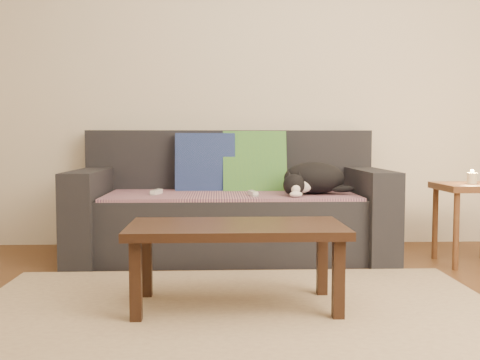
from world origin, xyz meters
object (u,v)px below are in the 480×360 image
(cat, at_px, (313,179))
(coffee_table, at_px, (236,235))
(sofa, at_px, (231,211))
(wii_remote_a, at_px, (156,192))
(wii_remote_b, at_px, (253,193))
(side_table, at_px, (471,198))

(cat, xyz_separation_m, coffee_table, (-0.54, -1.08, -0.19))
(sofa, distance_m, coffee_table, 1.25)
(wii_remote_a, distance_m, wii_remote_b, 0.65)
(sofa, bearing_deg, coffee_table, -90.16)
(side_table, bearing_deg, cat, 170.06)
(wii_remote_a, distance_m, side_table, 2.05)
(wii_remote_a, bearing_deg, side_table, -82.33)
(wii_remote_a, bearing_deg, sofa, -60.38)
(cat, bearing_deg, wii_remote_a, 168.36)
(wii_remote_b, bearing_deg, coffee_table, 162.13)
(cat, distance_m, wii_remote_a, 1.04)
(sofa, distance_m, side_table, 1.58)
(sofa, distance_m, wii_remote_b, 0.33)
(sofa, xyz_separation_m, cat, (0.54, -0.18, 0.23))
(sofa, relative_size, side_table, 4.04)
(side_table, bearing_deg, sofa, 167.18)
(wii_remote_a, xyz_separation_m, coffee_table, (0.49, -1.11, -0.10))
(cat, xyz_separation_m, wii_remote_a, (-1.04, 0.03, -0.09))
(coffee_table, bearing_deg, cat, 63.22)
(sofa, xyz_separation_m, side_table, (1.54, -0.35, 0.12))
(wii_remote_a, bearing_deg, cat, -78.28)
(side_table, relative_size, coffee_table, 0.51)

